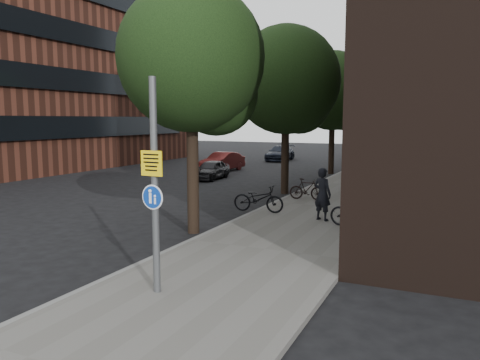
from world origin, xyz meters
The scene contains 15 objects.
ground centered at (0.00, 0.00, 0.00)m, with size 120.00×120.00×0.00m, color black.
sidewalk centered at (0.25, 10.00, 0.06)m, with size 4.50×60.00×0.12m, color #63605B.
curb_edge centered at (-2.00, 10.00, 0.07)m, with size 0.15×60.00×0.13m, color slate.
street_tree_near centered at (-2.53, 4.64, 5.11)m, with size 4.40×4.40×7.50m.
street_tree_mid centered at (-2.53, 13.14, 5.11)m, with size 5.00×5.00×7.80m.
street_tree_far centered at (-2.53, 22.14, 5.11)m, with size 5.00×5.00×7.80m.
signpost centered at (-0.55, -0.41, 2.23)m, with size 0.48×0.14×4.18m.
pedestrian centered at (0.69, 7.43, 1.01)m, with size 0.65×0.43×1.78m, color black.
parked_bike_facade_near centered at (2.00, 6.78, 0.60)m, with size 0.64×1.84×0.96m, color black.
parked_bike_facade_far centered at (2.00, 9.22, 0.62)m, with size 0.47×1.66×1.00m, color black.
parked_bike_curb_near centered at (-1.80, 7.83, 0.62)m, with size 0.66×1.89×0.99m, color black.
parked_bike_curb_far centered at (-0.95, 11.12, 0.57)m, with size 0.42×1.50×0.90m, color black.
parked_car_near centered at (-8.34, 16.32, 0.56)m, with size 1.33×3.30×1.13m, color black.
parked_car_mid centered at (-9.69, 20.42, 0.64)m, with size 1.36×3.90×1.29m, color maroon.
parked_car_far centered at (-8.93, 29.86, 0.63)m, with size 1.78×4.37×1.27m, color black.
Camera 1 is at (4.66, -7.79, 3.50)m, focal length 35.00 mm.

